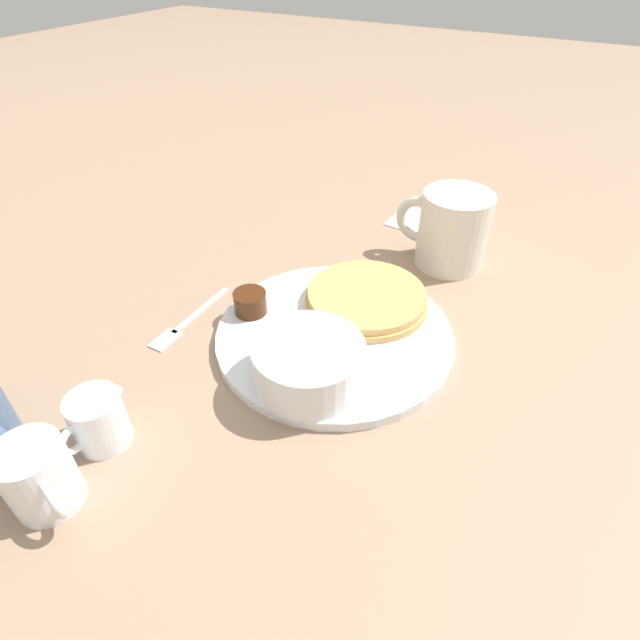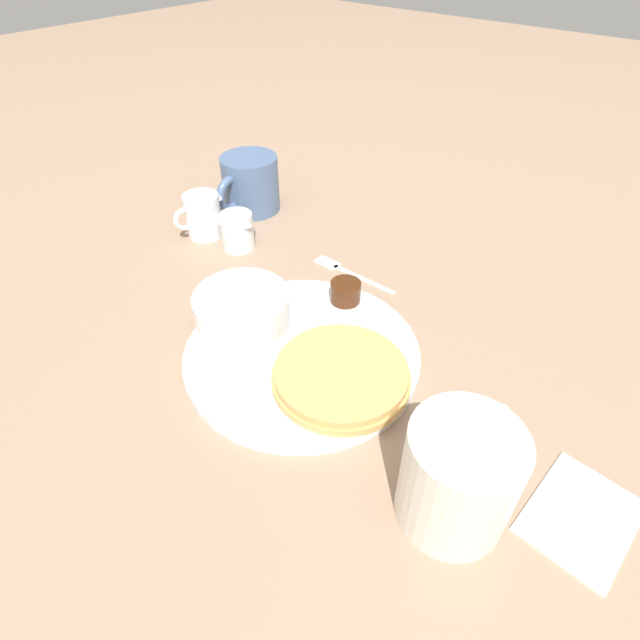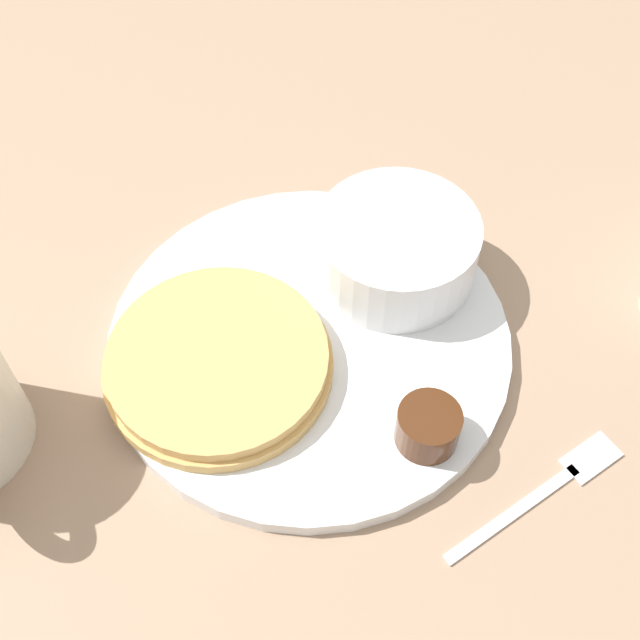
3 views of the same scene
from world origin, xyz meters
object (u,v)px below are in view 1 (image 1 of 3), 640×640
at_px(bowl, 308,362).
at_px(creamer_pitcher_far, 39,476).
at_px(plate, 334,335).
at_px(creamer_pitcher_near, 98,420).
at_px(coffee_mug, 451,229).
at_px(fork, 184,324).

relative_size(bowl, creamer_pitcher_far, 1.40).
height_order(plate, creamer_pitcher_near, creamer_pitcher_near).
bearing_deg(creamer_pitcher_far, creamer_pitcher_near, -81.98).
distance_m(coffee_mug, creamer_pitcher_far, 0.54).
bearing_deg(coffee_mug, creamer_pitcher_far, 72.16).
height_order(bowl, coffee_mug, coffee_mug).
distance_m(coffee_mug, fork, 0.37).
height_order(plate, coffee_mug, coffee_mug).
height_order(plate, bowl, bowl).
bearing_deg(creamer_pitcher_far, coffee_mug, -107.84).
xyz_separation_m(bowl, creamer_pitcher_near, (0.13, 0.15, -0.01)).
height_order(bowl, creamer_pitcher_far, creamer_pitcher_far).
height_order(coffee_mug, creamer_pitcher_far, coffee_mug).
distance_m(bowl, creamer_pitcher_far, 0.25).
bearing_deg(creamer_pitcher_near, bowl, -131.14).
distance_m(plate, bowl, 0.09).
bearing_deg(creamer_pitcher_near, fork, -72.87).
distance_m(creamer_pitcher_far, fork, 0.24).
bearing_deg(fork, bowl, 175.44).
distance_m(plate, coffee_mug, 0.23).
relative_size(creamer_pitcher_near, fork, 0.53).
bearing_deg(fork, creamer_pitcher_far, 104.60).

